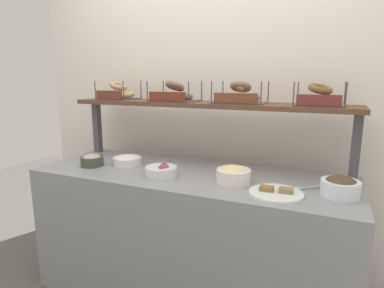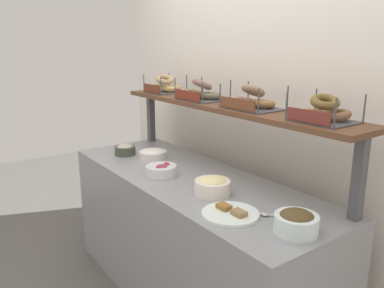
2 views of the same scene
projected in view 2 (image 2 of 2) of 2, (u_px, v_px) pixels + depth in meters
The scene contains 16 objects.
back_wall at pixel (256, 112), 2.62m from camera, with size 3.20×0.06×2.40m, color white.
deli_counter at pixel (190, 239), 2.50m from camera, with size 2.00×0.70×0.85m, color gray.
shelf_riser_left at pixel (151, 118), 3.23m from camera, with size 0.05×0.05×0.40m, color #4C4C51.
shelf_riser_right at pixel (359, 179), 1.76m from camera, with size 0.05×0.05×0.40m, color #4C4C51.
upper_shelf at pixel (225, 106), 2.44m from camera, with size 1.96×0.32×0.03m, color brown.
bowl_egg_salad at pixel (213, 186), 2.10m from camera, with size 0.20×0.20×0.10m.
bowl_chocolate_spread at pixel (296, 222), 1.67m from camera, with size 0.19×0.19×0.11m.
bowl_cream_cheese at pixel (153, 154), 2.77m from camera, with size 0.20×0.20×0.07m.
bowl_beet_salad at pixel (162, 170), 2.41m from camera, with size 0.19×0.19×0.08m.
bowl_tuna_salad at pixel (125, 149), 2.86m from camera, with size 0.15×0.15×0.08m.
serving_plate_white at pixel (231, 213), 1.85m from camera, with size 0.28×0.28×0.04m.
serving_spoon_near_plate at pixel (273, 215), 1.84m from camera, with size 0.15×0.12×0.01m.
bagel_basket_sesame at pixel (165, 86), 2.99m from camera, with size 0.28×0.26×0.14m.
bagel_basket_poppy at pixel (202, 93), 2.60m from camera, with size 0.32×0.25×0.15m.
bagel_basket_everything at pixel (252, 101), 2.24m from camera, with size 0.33×0.24×0.15m.
bagel_basket_cinnamon_raisin at pixel (323, 112), 1.87m from camera, with size 0.28×0.26×0.14m.
Camera 2 is at (1.84, -1.32, 1.65)m, focal length 36.21 mm.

